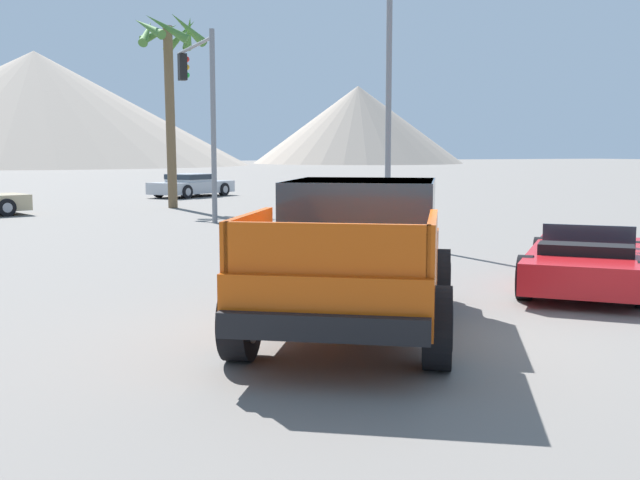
{
  "coord_description": "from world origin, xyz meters",
  "views": [
    {
      "loc": [
        -4.29,
        -7.7,
        2.2
      ],
      "look_at": [
        -0.27,
        1.31,
        1.02
      ],
      "focal_mm": 42.0,
      "sensor_mm": 36.0,
      "label": 1
    }
  ],
  "objects_px": {
    "parked_car_silver": "(191,185)",
    "street_lamp_post": "(389,20)",
    "orange_pickup_truck": "(357,244)",
    "red_convertible_car": "(586,263)",
    "palm_tree_tall": "(169,63)",
    "traffic_light_main": "(199,92)"
  },
  "relations": [
    {
      "from": "red_convertible_car",
      "to": "street_lamp_post",
      "type": "relative_size",
      "value": 0.46
    },
    {
      "from": "parked_car_silver",
      "to": "traffic_light_main",
      "type": "xyz_separation_m",
      "value": [
        -2.72,
        -11.87,
        3.52
      ]
    },
    {
      "from": "orange_pickup_truck",
      "to": "parked_car_silver",
      "type": "bearing_deg",
      "value": 113.39
    },
    {
      "from": "orange_pickup_truck",
      "to": "street_lamp_post",
      "type": "relative_size",
      "value": 0.58
    },
    {
      "from": "orange_pickup_truck",
      "to": "parked_car_silver",
      "type": "xyz_separation_m",
      "value": [
        4.89,
        27.37,
        -0.47
      ]
    },
    {
      "from": "orange_pickup_truck",
      "to": "red_convertible_car",
      "type": "bearing_deg",
      "value": 42.94
    },
    {
      "from": "palm_tree_tall",
      "to": "street_lamp_post",
      "type": "bearing_deg",
      "value": -80.64
    },
    {
      "from": "palm_tree_tall",
      "to": "orange_pickup_truck",
      "type": "bearing_deg",
      "value": -96.58
    },
    {
      "from": "red_convertible_car",
      "to": "traffic_light_main",
      "type": "xyz_separation_m",
      "value": [
        -2.31,
        14.76,
        3.68
      ]
    },
    {
      "from": "orange_pickup_truck",
      "to": "palm_tree_tall",
      "type": "height_order",
      "value": "palm_tree_tall"
    },
    {
      "from": "red_convertible_car",
      "to": "street_lamp_post",
      "type": "height_order",
      "value": "street_lamp_post"
    },
    {
      "from": "red_convertible_car",
      "to": "street_lamp_post",
      "type": "distance_m",
      "value": 8.17
    },
    {
      "from": "traffic_light_main",
      "to": "orange_pickup_truck",
      "type": "bearing_deg",
      "value": 172.02
    },
    {
      "from": "traffic_light_main",
      "to": "street_lamp_post",
      "type": "xyz_separation_m",
      "value": [
        2.37,
        -8.16,
        1.14
      ]
    },
    {
      "from": "parked_car_silver",
      "to": "traffic_light_main",
      "type": "height_order",
      "value": "traffic_light_main"
    },
    {
      "from": "parked_car_silver",
      "to": "street_lamp_post",
      "type": "xyz_separation_m",
      "value": [
        -0.35,
        -20.03,
        4.66
      ]
    },
    {
      "from": "red_convertible_car",
      "to": "palm_tree_tall",
      "type": "bearing_deg",
      "value": 141.45
    },
    {
      "from": "traffic_light_main",
      "to": "palm_tree_tall",
      "type": "relative_size",
      "value": 0.79
    },
    {
      "from": "red_convertible_car",
      "to": "parked_car_silver",
      "type": "bearing_deg",
      "value": 134.48
    },
    {
      "from": "orange_pickup_truck",
      "to": "parked_car_silver",
      "type": "relative_size",
      "value": 1.12
    },
    {
      "from": "street_lamp_post",
      "to": "palm_tree_tall",
      "type": "relative_size",
      "value": 1.21
    },
    {
      "from": "red_convertible_car",
      "to": "parked_car_silver",
      "type": "height_order",
      "value": "parked_car_silver"
    }
  ]
}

